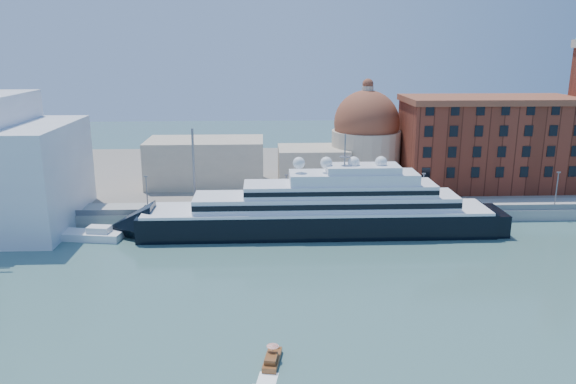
{
  "coord_description": "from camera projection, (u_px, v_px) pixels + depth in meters",
  "views": [
    {
      "loc": [
        -4.76,
        -86.56,
        37.87
      ],
      "look_at": [
        -0.2,
        18.0,
        10.23
      ],
      "focal_mm": 35.0,
      "sensor_mm": 36.0,
      "label": 1
    }
  ],
  "objects": [
    {
      "name": "land",
      "position": [
        280.0,
        173.0,
        165.68
      ],
      "size": [
        260.0,
        72.0,
        2.0
      ],
      "primitive_type": "cube",
      "color": "slate",
      "rests_on": "ground"
    },
    {
      "name": "ground",
      "position": [
        294.0,
        279.0,
        93.48
      ],
      "size": [
        400.0,
        400.0,
        0.0
      ],
      "primitive_type": "plane",
      "color": "#38615F",
      "rests_on": "ground"
    },
    {
      "name": "church",
      "position": [
        307.0,
        151.0,
        146.72
      ],
      "size": [
        66.0,
        18.0,
        25.5
      ],
      "color": "beige",
      "rests_on": "land"
    },
    {
      "name": "quay",
      "position": [
        286.0,
        212.0,
        126.01
      ],
      "size": [
        180.0,
        10.0,
        2.5
      ],
      "primitive_type": "cube",
      "color": "gray",
      "rests_on": "ground"
    },
    {
      "name": "service_barge",
      "position": [
        91.0,
        235.0,
        112.27
      ],
      "size": [
        13.74,
        6.39,
        2.97
      ],
      "rotation": [
        0.0,
        0.0,
        -0.15
      ],
      "color": "white",
      "rests_on": "ground"
    },
    {
      "name": "quay_fence",
      "position": [
        287.0,
        210.0,
        121.19
      ],
      "size": [
        180.0,
        0.1,
        1.2
      ],
      "primitive_type": "cube",
      "color": "slate",
      "rests_on": "quay"
    },
    {
      "name": "lamp_posts",
      "position": [
        228.0,
        178.0,
        121.61
      ],
      "size": [
        120.8,
        2.4,
        18.0
      ],
      "color": "slate",
      "rests_on": "quay"
    },
    {
      "name": "superyacht",
      "position": [
        306.0,
        214.0,
        114.79
      ],
      "size": [
        80.97,
        11.23,
        24.2
      ],
      "color": "black",
      "rests_on": "ground"
    },
    {
      "name": "water_taxi",
      "position": [
        272.0,
        359.0,
        68.61
      ],
      "size": [
        2.63,
        5.44,
        2.48
      ],
      "rotation": [
        0.0,
        0.0,
        -0.18
      ],
      "color": "brown",
      "rests_on": "ground"
    },
    {
      "name": "warehouse",
      "position": [
        487.0,
        142.0,
        142.38
      ],
      "size": [
        43.0,
        19.0,
        23.25
      ],
      "color": "maroon",
      "rests_on": "land"
    }
  ]
}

